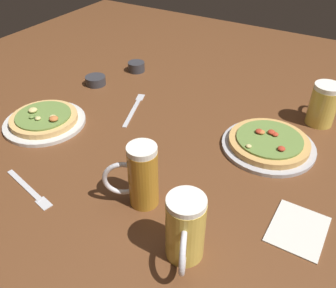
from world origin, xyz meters
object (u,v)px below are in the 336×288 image
Objects in this scene: ramekin_butter at (136,67)px; fork_spare at (29,189)px; pizza_plate_far at (269,143)px; ramekin_sauce at (96,80)px; napkin_folded at (298,229)px; beer_mug_dark at (185,230)px; beer_mug_amber at (141,176)px; pizza_plate_near at (44,120)px; fork_left at (134,108)px; beer_mug_pale at (323,104)px.

fork_spare is at bearing -77.10° from ramekin_butter.
pizza_plate_far reaches higher than ramekin_sauce.
napkin_folded is (0.16, -0.27, -0.01)m from pizza_plate_far.
ramekin_sauce is 0.53× the size of napkin_folded.
ramekin_butter is 0.35× the size of fork_spare.
beer_mug_amber reaches higher than beer_mug_dark.
pizza_plate_far is at bearing -4.68° from ramekin_sauce.
beer_mug_amber is 0.86× the size of fork_spare.
ramekin_butter is 0.47× the size of napkin_folded.
beer_mug_amber is at bearing 153.00° from beer_mug_dark.
pizza_plate_near is 1.21× the size of fork_left.
pizza_plate_near is 0.83m from napkin_folded.
beer_mug_pale is (0.77, 0.47, 0.05)m from pizza_plate_near.
beer_mug_amber is at bearing -40.43° from ramekin_sauce.
ramekin_butter is at bearing 123.07° from fork_left.
beer_mug_dark reaches higher than ramekin_sauce.
beer_mug_amber is at bearing -15.42° from pizza_plate_near.
ramekin_sauce is (-0.51, 0.44, -0.07)m from beer_mug_amber.
beer_mug_amber is at bearing -52.44° from fork_left.
fork_left is at bearing 158.45° from napkin_folded.
beer_mug_amber reaches higher than napkin_folded.
pizza_plate_near is at bearing 178.38° from napkin_folded.
fork_left is at bearing 134.90° from beer_mug_dark.
napkin_folded is 0.67× the size of fork_left.
fork_left is at bearing 48.88° from pizza_plate_near.
fork_spare is (0.20, -0.25, -0.01)m from pizza_plate_near.
beer_mug_dark is 2.04× the size of ramekin_sauce.
ramekin_sauce is (-0.68, 0.52, -0.06)m from beer_mug_dark.
pizza_plate_far is 1.88× the size of napkin_folded.
fork_left is at bearing 89.79° from fork_spare.
fork_left is (-0.57, -0.24, -0.07)m from beer_mug_pale.
beer_mug_dark is 0.93m from ramekin_butter.
beer_mug_amber is at bearing -163.44° from napkin_folded.
beer_mug_dark is at bearing -94.31° from pizza_plate_far.
ramekin_butter is (-0.61, 0.70, -0.06)m from beer_mug_dark.
beer_mug_dark reaches higher than pizza_plate_far.
pizza_plate_near is 1.55× the size of beer_mug_amber.
ramekin_butter is (0.03, 0.49, 0.00)m from pizza_plate_near.
beer_mug_dark is 2.31× the size of ramekin_butter.
napkin_folded is at bearing 16.56° from beer_mug_amber.
ramekin_sauce reaches higher than fork_spare.
pizza_plate_far is at bearing 46.01° from fork_spare.
pizza_plate_near is 0.90m from beer_mug_pale.
ramekin_butter is (0.07, 0.18, 0.00)m from ramekin_sauce.
beer_mug_dark is (-0.03, -0.46, 0.06)m from pizza_plate_far.
pizza_plate_near is 1.65× the size of beer_mug_dark.
beer_mug_pale reaches higher than fork_spare.
beer_mug_dark reaches higher than fork_spare.
pizza_plate_near reaches higher than pizza_plate_far.
napkin_folded is (0.19, 0.19, -0.07)m from beer_mug_dark.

